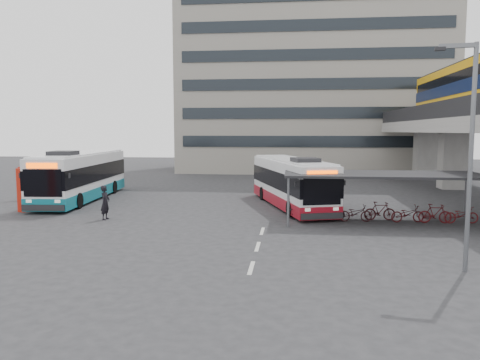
# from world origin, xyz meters

# --- Properties ---
(ground) EXTENTS (120.00, 120.00, 0.00)m
(ground) POSITION_xyz_m (0.00, 0.00, 0.00)
(ground) COLOR #28282B
(ground) RESTS_ON ground
(viaduct) EXTENTS (8.00, 32.00, 9.68)m
(viaduct) POSITION_xyz_m (17.00, 13.52, 6.23)
(viaduct) COLOR gray
(viaduct) RESTS_ON ground
(bike_shelter) EXTENTS (10.00, 4.00, 2.54)m
(bike_shelter) POSITION_xyz_m (8.50, 3.00, 1.36)
(bike_shelter) COLOR #595B60
(bike_shelter) RESTS_ON ground
(office_block) EXTENTS (30.00, 15.00, 25.00)m
(office_block) POSITION_xyz_m (6.00, 36.00, 12.50)
(office_block) COLOR gray
(office_block) RESTS_ON ground
(road_markings) EXTENTS (0.15, 7.60, 0.01)m
(road_markings) POSITION_xyz_m (2.50, -3.00, 0.01)
(road_markings) COLOR beige
(road_markings) RESTS_ON ground
(bus_main) EXTENTS (5.43, 11.06, 3.21)m
(bus_main) POSITION_xyz_m (3.82, 7.44, 1.49)
(bus_main) COLOR white
(bus_main) RESTS_ON ground
(bus_teal) EXTENTS (3.43, 11.91, 3.48)m
(bus_teal) POSITION_xyz_m (-10.47, 8.79, 1.61)
(bus_teal) COLOR white
(bus_teal) RESTS_ON ground
(pedestrian) EXTENTS (0.48, 0.70, 1.83)m
(pedestrian) POSITION_xyz_m (-6.00, 1.97, 0.92)
(pedestrian) COLOR black
(pedestrian) RESTS_ON ground
(lamp_post) EXTENTS (1.32, 0.35, 7.55)m
(lamp_post) POSITION_xyz_m (9.60, -5.57, 4.30)
(lamp_post) COLOR #595B60
(lamp_post) RESTS_ON ground
(sign_totem_mid) EXTENTS (0.54, 0.30, 2.56)m
(sign_totem_mid) POSITION_xyz_m (-11.79, 3.69, 1.32)
(sign_totem_mid) COLOR #B21A0A
(sign_totem_mid) RESTS_ON ground
(sign_totem_north) EXTENTS (0.49, 0.22, 2.27)m
(sign_totem_north) POSITION_xyz_m (-14.39, 8.11, 1.18)
(sign_totem_north) COLOR #B21A0A
(sign_totem_north) RESTS_ON ground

